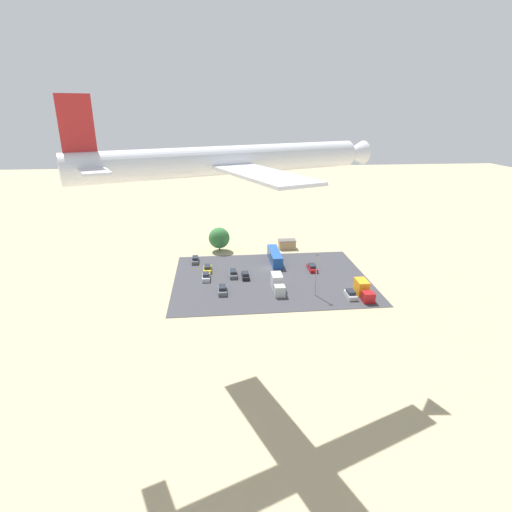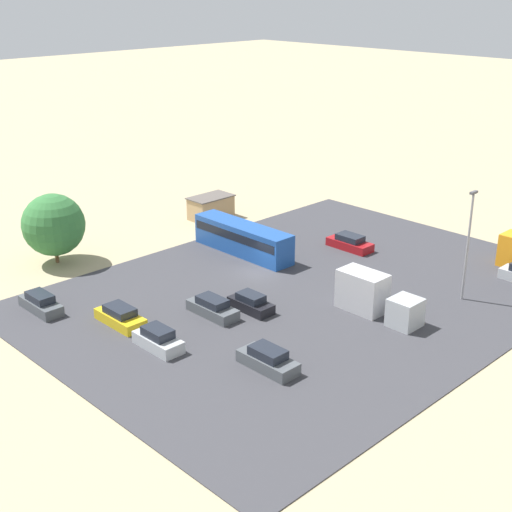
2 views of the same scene
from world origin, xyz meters
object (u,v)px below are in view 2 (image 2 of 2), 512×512
parked_car_4 (251,303)px  parked_car_6 (41,303)px  shed_building (211,207)px  parked_car_5 (350,243)px  parked_car_7 (268,360)px  parked_truck_0 (374,297)px  parked_car_1 (158,340)px  parked_car_0 (120,317)px  parked_car_2 (212,308)px  bus (243,238)px

parked_car_4 → parked_car_6: size_ratio=0.88×
parked_car_6 → parked_car_4: bearing=-44.0°
shed_building → parked_car_5: size_ratio=1.06×
shed_building → parked_car_7: 34.87m
parked_car_6 → parked_truck_0: bearing=-45.6°
parked_car_4 → parked_car_5: parked_car_5 is taller
shed_building → parked_car_1: shed_building is taller
parked_car_0 → parked_car_6: parked_car_6 is taller
parked_car_2 → parked_car_6: (9.66, -10.56, 0.01)m
parked_car_2 → bus: bearing=-143.3°
parked_car_2 → parked_car_6: bearing=-47.5°
parked_car_1 → parked_car_6: size_ratio=0.91×
bus → parked_car_7: bus is taller
parked_car_2 → shed_building: bearing=-130.7°
parked_car_0 → parked_car_7: bearing=104.8°
parked_car_7 → bus: bearing=51.0°
bus → parked_car_4: bus is taller
parked_car_6 → parked_car_7: parked_car_7 is taller
parked_car_1 → parked_car_7: parked_car_1 is taller
parked_car_2 → parked_car_0: bearing=-31.6°
shed_building → parked_car_7: shed_building is taller
parked_car_5 → parked_car_7: bearing=-154.3°
parked_car_5 → parked_car_6: (29.91, -8.67, 0.03)m
parked_car_1 → parked_car_5: bearing=7.1°
bus → parked_truck_0: size_ratio=1.59×
shed_building → bus: bearing=64.5°
parked_car_2 → parked_car_6: 14.32m
parked_car_0 → parked_car_1: parked_car_1 is taller
shed_building → parked_car_0: (23.14, 15.65, -0.61)m
parked_car_1 → parked_car_2: (-6.61, -1.43, -0.05)m
parked_car_7 → shed_building: bearing=55.7°
parked_car_7 → parked_car_0: bearing=104.8°
parked_car_1 → parked_car_5: (-26.85, -3.33, -0.07)m
shed_building → parked_car_7: (19.67, 28.79, -0.58)m
parked_car_1 → parked_car_2: 6.76m
parked_car_6 → parked_truck_0: 27.52m
shed_building → parked_car_2: (16.80, 19.55, -0.60)m
shed_building → parked_truck_0: (7.21, 28.63, 0.29)m
bus → parked_car_7: size_ratio=2.53×
shed_building → parked_car_0: 27.94m
parked_car_0 → bus: bearing=-165.3°
parked_car_7 → parked_car_2: bearing=72.8°
parked_car_2 → parked_truck_0: size_ratio=0.64×
parked_car_4 → parked_truck_0: (-6.72, 7.54, 0.91)m
parked_car_1 → parked_car_2: parked_car_1 is taller
parked_car_0 → parked_car_4: (-9.21, 5.44, -0.01)m
parked_car_6 → shed_building: bearing=18.8°
parked_car_7 → parked_truck_0: parked_truck_0 is taller
parked_car_7 → parked_truck_0: (-12.46, -0.16, 0.86)m
parked_car_0 → parked_car_2: (-6.34, 3.90, 0.01)m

